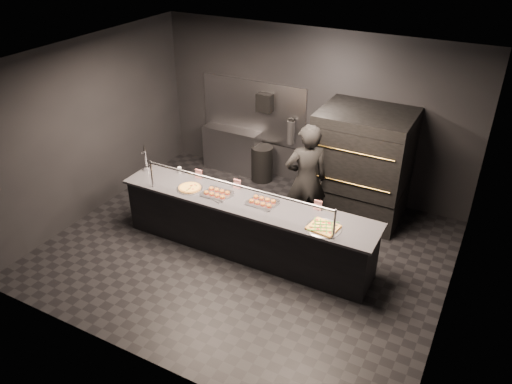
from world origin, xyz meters
The scene contains 15 objects.
room centered at (-0.02, 0.05, 1.50)m, with size 6.04×6.00×3.00m.
service_counter centered at (0.00, 0.00, 0.46)m, with size 4.10×0.78×1.37m.
pizza_oven centered at (1.20, 1.90, 0.97)m, with size 1.50×1.23×1.91m.
prep_shelf centered at (-1.60, 2.32, 0.45)m, with size 1.20×0.35×0.90m, color #99999E.
towel_dispenser centered at (-0.90, 2.39, 1.55)m, with size 0.30×0.20×0.35m, color black.
fire_extinguisher centered at (-0.35, 2.40, 1.06)m, with size 0.14×0.14×0.51m.
beer_tap centered at (-1.95, 0.11, 1.06)m, with size 0.12×0.18×0.48m.
round_pizza centered at (-0.95, -0.09, 0.94)m, with size 0.41×0.41×0.03m.
slider_tray_a centered at (-0.48, -0.05, 0.95)m, with size 0.49×0.42×0.07m.
slider_tray_b centered at (0.26, 0.05, 0.95)m, with size 0.48×0.39×0.07m.
square_pizza centered at (1.30, -0.15, 0.94)m, with size 0.50×0.50×0.05m.
condiment_jar centered at (-1.37, 0.28, 0.97)m, with size 0.16×0.06×0.10m.
tent_cards centered at (-0.09, 0.28, 1.00)m, with size 2.19×0.04×0.15m.
trash_bin centered at (-0.87, 2.22, 0.35)m, with size 0.42×0.42×0.71m, color black.
worker centered at (0.57, 0.96, 0.96)m, with size 0.70×0.46×1.91m, color black.
Camera 1 is at (3.14, -5.59, 4.78)m, focal length 35.00 mm.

